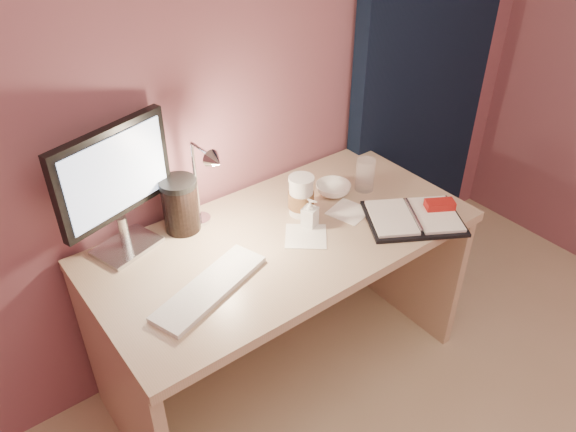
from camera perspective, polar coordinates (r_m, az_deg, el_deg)
room at (r=2.64m, az=12.63°, el=16.21°), size 3.50×3.50×3.50m
desk at (r=2.22m, az=-1.56°, el=-5.70°), size 1.40×0.70×0.73m
monitor at (r=1.90m, az=-17.33°, el=3.44°), size 0.43×0.21×0.46m
keyboard at (r=1.82m, az=-7.93°, el=-7.23°), size 0.45×0.26×0.02m
planner at (r=2.16m, az=12.85°, el=-0.04°), size 0.43×0.40×0.05m
paper_a at (r=2.16m, az=6.20°, el=0.45°), size 0.17×0.17×0.00m
paper_b at (r=2.02m, az=1.82°, el=-2.07°), size 0.21×0.21×0.00m
coffee_cup at (r=2.10m, az=1.34°, el=1.97°), size 0.10×0.10×0.16m
clear_cup at (r=2.28m, az=7.84°, el=4.18°), size 0.08×0.08×0.13m
bowl at (r=2.25m, az=4.63°, el=2.76°), size 0.19×0.19×0.04m
lotion_bottle at (r=2.05m, az=2.24°, el=0.35°), size 0.07×0.07×0.11m
dark_jar at (r=2.05m, az=-10.83°, el=0.86°), size 0.13×0.13×0.18m
desk_lamp at (r=1.94m, az=-8.31°, el=3.54°), size 0.08×0.21×0.35m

